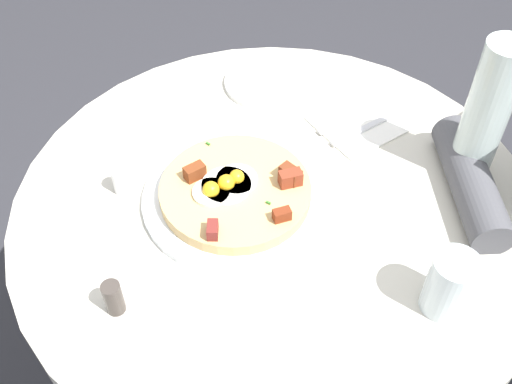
% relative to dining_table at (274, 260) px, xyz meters
% --- Properties ---
extents(dining_table, '(0.90, 0.90, 0.74)m').
position_rel_dining_table_xyz_m(dining_table, '(0.00, 0.00, 0.00)').
color(dining_table, beige).
rests_on(dining_table, ground_plane).
extents(pizza_plate, '(0.32, 0.32, 0.01)m').
position_rel_dining_table_xyz_m(pizza_plate, '(-0.05, 0.05, 0.18)').
color(pizza_plate, white).
rests_on(pizza_plate, dining_table).
extents(breakfast_pizza, '(0.25, 0.25, 0.05)m').
position_rel_dining_table_xyz_m(breakfast_pizza, '(-0.05, 0.05, 0.20)').
color(breakfast_pizza, tan).
rests_on(breakfast_pizza, pizza_plate).
extents(bread_plate, '(0.17, 0.17, 0.01)m').
position_rel_dining_table_xyz_m(bread_plate, '(0.22, 0.23, 0.18)').
color(bread_plate, white).
rests_on(bread_plate, dining_table).
extents(napkin, '(0.19, 0.17, 0.00)m').
position_rel_dining_table_xyz_m(napkin, '(0.26, 0.02, 0.18)').
color(napkin, white).
rests_on(napkin, dining_table).
extents(fork, '(0.18, 0.05, 0.00)m').
position_rel_dining_table_xyz_m(fork, '(0.26, 0.04, 0.18)').
color(fork, silver).
rests_on(fork, napkin).
extents(knife, '(0.18, 0.05, 0.00)m').
position_rel_dining_table_xyz_m(knife, '(0.26, 0.00, 0.18)').
color(knife, silver).
rests_on(knife, napkin).
extents(water_glass, '(0.07, 0.07, 0.10)m').
position_rel_dining_table_xyz_m(water_glass, '(0.02, -0.32, 0.23)').
color(water_glass, silver).
rests_on(water_glass, dining_table).
extents(water_bottle, '(0.07, 0.07, 0.27)m').
position_rel_dining_table_xyz_m(water_bottle, '(0.29, -0.19, 0.31)').
color(water_bottle, silver).
rests_on(water_bottle, dining_table).
extents(salt_shaker, '(0.03, 0.03, 0.05)m').
position_rel_dining_table_xyz_m(salt_shaker, '(-0.17, 0.20, 0.20)').
color(salt_shaker, white).
rests_on(salt_shaker, dining_table).
extents(pepper_shaker, '(0.03, 0.03, 0.06)m').
position_rel_dining_table_xyz_m(pepper_shaker, '(-0.32, 0.02, 0.20)').
color(pepper_shaker, '#3F3833').
rests_on(pepper_shaker, dining_table).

